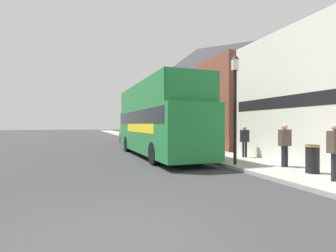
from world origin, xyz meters
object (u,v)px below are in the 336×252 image
(tour_bus, at_px, (157,125))
(litter_bin, at_px, (312,158))
(pedestrian_third, at_px, (245,138))
(pedestrian_nearest, at_px, (336,146))
(parked_car_ahead_of_bus, at_px, (134,136))
(lamp_post_second, at_px, (168,103))
(lamp_post_third, at_px, (142,107))
(lamp_post_nearest, at_px, (235,88))
(pedestrian_second, at_px, (285,141))

(tour_bus, bearing_deg, litter_bin, -67.22)
(litter_bin, bearing_deg, pedestrian_third, 84.00)
(pedestrian_nearest, bearing_deg, pedestrian_third, 81.02)
(parked_car_ahead_of_bus, distance_m, litter_bin, 16.56)
(lamp_post_second, height_order, lamp_post_third, lamp_post_third)
(lamp_post_nearest, bearing_deg, lamp_post_second, 89.32)
(tour_bus, distance_m, lamp_post_second, 4.82)
(lamp_post_third, bearing_deg, parked_car_ahead_of_bus, -113.11)
(tour_bus, bearing_deg, lamp_post_nearest, -69.25)
(lamp_post_second, bearing_deg, pedestrian_second, -82.48)
(litter_bin, bearing_deg, parked_car_ahead_of_bus, 100.02)
(pedestrian_second, relative_size, litter_bin, 1.75)
(tour_bus, relative_size, litter_bin, 10.51)
(lamp_post_nearest, distance_m, lamp_post_third, 17.86)
(lamp_post_third, bearing_deg, pedestrian_third, -84.31)
(pedestrian_nearest, xyz_separation_m, pedestrian_third, (0.90, 5.70, -0.06))
(pedestrian_second, distance_m, litter_bin, 1.46)
(tour_bus, distance_m, pedestrian_second, 7.04)
(pedestrian_second, xyz_separation_m, pedestrian_third, (0.39, 3.16, -0.06))
(tour_bus, height_order, litter_bin, tour_bus)
(pedestrian_nearest, height_order, pedestrian_third, pedestrian_nearest)
(pedestrian_third, bearing_deg, litter_bin, -96.00)
(litter_bin, bearing_deg, lamp_post_second, 96.21)
(parked_car_ahead_of_bus, relative_size, litter_bin, 4.31)
(parked_car_ahead_of_bus, bearing_deg, lamp_post_third, 63.95)
(parked_car_ahead_of_bus, relative_size, pedestrian_nearest, 2.44)
(tour_bus, height_order, pedestrian_third, tour_bus)
(litter_bin, bearing_deg, tour_bus, 114.00)
(lamp_post_third, distance_m, litter_bin, 20.70)
(tour_bus, xyz_separation_m, lamp_post_second, (2.08, 4.03, 1.61))
(parked_car_ahead_of_bus, height_order, pedestrian_second, pedestrian_second)
(pedestrian_nearest, relative_size, lamp_post_nearest, 0.37)
(pedestrian_third, distance_m, lamp_post_nearest, 3.46)
(pedestrian_second, bearing_deg, lamp_post_nearest, 139.65)
(lamp_post_nearest, height_order, litter_bin, lamp_post_nearest)
(lamp_post_second, distance_m, litter_bin, 11.91)
(pedestrian_second, bearing_deg, litter_bin, -93.70)
(tour_bus, bearing_deg, pedestrian_third, -39.14)
(parked_car_ahead_of_bus, xyz_separation_m, pedestrian_second, (2.97, -14.94, 0.42))
(lamp_post_nearest, bearing_deg, lamp_post_third, 89.20)
(pedestrian_nearest, bearing_deg, lamp_post_nearest, 103.88)
(tour_bus, xyz_separation_m, pedestrian_third, (3.81, -2.97, -0.67))
(pedestrian_third, bearing_deg, pedestrian_second, -96.99)
(parked_car_ahead_of_bus, relative_size, lamp_post_second, 0.88)
(pedestrian_nearest, relative_size, pedestrian_second, 1.01)
(pedestrian_second, distance_m, pedestrian_third, 3.18)
(lamp_post_second, bearing_deg, litter_bin, -83.79)
(lamp_post_third, bearing_deg, tour_bus, -99.73)
(tour_bus, xyz_separation_m, pedestrian_second, (3.42, -6.13, -0.61))
(lamp_post_second, height_order, litter_bin, lamp_post_second)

